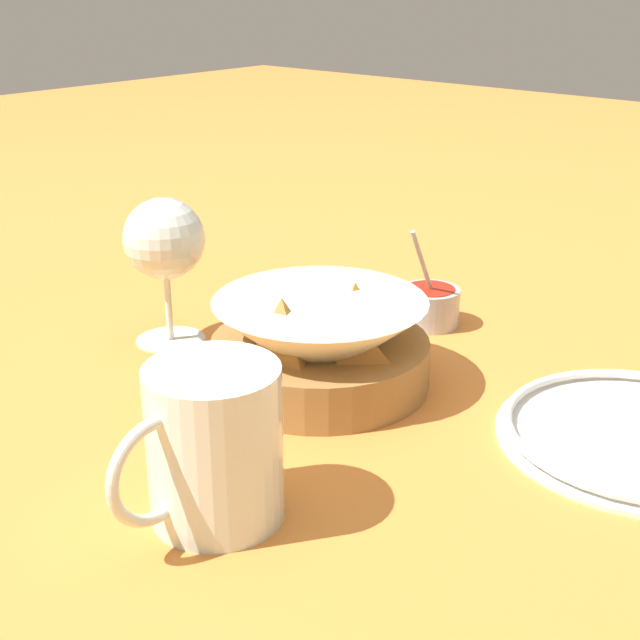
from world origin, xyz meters
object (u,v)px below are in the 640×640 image
(wine_glass, at_px, (164,243))
(beer_mug, at_px, (213,450))
(food_basket, at_px, (320,346))
(sauce_cup, at_px, (429,304))

(wine_glass, distance_m, beer_mug, 0.34)
(food_basket, xyz_separation_m, sauce_cup, (-0.19, -0.01, -0.02))
(sauce_cup, bearing_deg, wine_glass, -39.81)
(food_basket, distance_m, sauce_cup, 0.19)
(sauce_cup, xyz_separation_m, beer_mug, (0.40, 0.09, 0.03))
(food_basket, relative_size, sauce_cup, 1.77)
(food_basket, xyz_separation_m, beer_mug, (0.21, 0.08, 0.01))
(wine_glass, xyz_separation_m, beer_mug, (0.19, 0.27, -0.05))
(food_basket, distance_m, beer_mug, 0.23)
(wine_glass, bearing_deg, beer_mug, 55.47)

